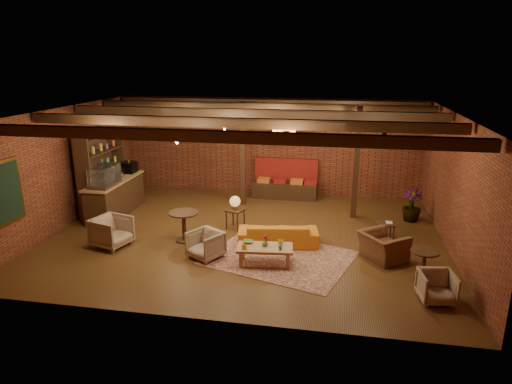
% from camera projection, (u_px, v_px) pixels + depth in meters
% --- Properties ---
extents(floor, '(10.00, 10.00, 0.00)m').
position_uv_depth(floor, '(245.00, 236.00, 11.90)').
color(floor, '#3A190E').
rests_on(floor, ground).
extents(ceiling, '(10.00, 8.00, 0.02)m').
position_uv_depth(ceiling, '(244.00, 112.00, 10.98)').
color(ceiling, black).
rests_on(ceiling, wall_back).
extents(wall_back, '(10.00, 0.02, 3.20)m').
position_uv_depth(wall_back, '(269.00, 147.00, 15.21)').
color(wall_back, maroon).
rests_on(wall_back, ground).
extents(wall_front, '(10.00, 0.02, 3.20)m').
position_uv_depth(wall_front, '(196.00, 236.00, 7.67)').
color(wall_front, maroon).
rests_on(wall_front, ground).
extents(wall_left, '(0.02, 8.00, 3.20)m').
position_uv_depth(wall_left, '(64.00, 168.00, 12.31)').
color(wall_left, maroon).
rests_on(wall_left, ground).
extents(wall_right, '(0.02, 8.00, 3.20)m').
position_uv_depth(wall_right, '(455.00, 186.00, 10.57)').
color(wall_right, maroon).
rests_on(wall_right, ground).
extents(ceiling_beams, '(9.80, 6.40, 0.22)m').
position_uv_depth(ceiling_beams, '(244.00, 117.00, 11.02)').
color(ceiling_beams, black).
rests_on(ceiling_beams, ceiling).
extents(ceiling_pipe, '(9.60, 0.12, 0.12)m').
position_uv_depth(ceiling_pipe, '(256.00, 118.00, 12.59)').
color(ceiling_pipe, black).
rests_on(ceiling_pipe, ceiling).
extents(post_left, '(0.16, 0.16, 3.20)m').
position_uv_depth(post_left, '(243.00, 154.00, 14.00)').
color(post_left, black).
rests_on(post_left, ground).
extents(post_right, '(0.16, 0.16, 3.20)m').
position_uv_depth(post_right, '(356.00, 163.00, 12.84)').
color(post_right, black).
rests_on(post_right, ground).
extents(service_counter, '(0.80, 2.50, 1.60)m').
position_uv_depth(service_counter, '(115.00, 188.00, 13.32)').
color(service_counter, black).
rests_on(service_counter, ground).
extents(plant_counter, '(0.35, 0.39, 0.30)m').
position_uv_depth(plant_counter, '(120.00, 173.00, 13.37)').
color(plant_counter, '#337F33').
rests_on(plant_counter, service_counter).
extents(shelving_hutch, '(0.52, 2.00, 2.40)m').
position_uv_depth(shelving_hutch, '(102.00, 173.00, 13.37)').
color(shelving_hutch, black).
rests_on(shelving_hutch, ground).
extents(chalkboard_menu, '(0.08, 0.96, 1.46)m').
position_uv_depth(chalkboard_menu, '(7.00, 192.00, 10.13)').
color(chalkboard_menu, black).
rests_on(chalkboard_menu, wall_left).
extents(banquette, '(2.10, 0.70, 1.00)m').
position_uv_depth(banquette, '(285.00, 183.00, 15.00)').
color(banquette, maroon).
rests_on(banquette, ground).
extents(service_sign, '(0.86, 0.06, 0.30)m').
position_uv_depth(service_sign, '(284.00, 129.00, 14.04)').
color(service_sign, '#FF5619').
rests_on(service_sign, ceiling).
extents(ceiling_spotlights, '(6.40, 4.40, 0.28)m').
position_uv_depth(ceiling_spotlights, '(244.00, 126.00, 11.08)').
color(ceiling_spotlights, black).
rests_on(ceiling_spotlights, ceiling).
extents(rug, '(3.74, 3.26, 0.01)m').
position_uv_depth(rug, '(279.00, 258.00, 10.59)').
color(rug, maroon).
rests_on(rug, floor).
extents(sofa, '(2.05, 1.06, 0.57)m').
position_uv_depth(sofa, '(278.00, 234.00, 11.26)').
color(sofa, '#C6701B').
rests_on(sofa, floor).
extents(coffee_table, '(1.30, 0.75, 0.68)m').
position_uv_depth(coffee_table, '(264.00, 248.00, 10.17)').
color(coffee_table, '#996B47').
rests_on(coffee_table, floor).
extents(side_table_lamp, '(0.55, 0.55, 0.92)m').
position_uv_depth(side_table_lamp, '(235.00, 204.00, 12.22)').
color(side_table_lamp, black).
rests_on(side_table_lamp, floor).
extents(round_table_left, '(0.74, 0.74, 0.77)m').
position_uv_depth(round_table_left, '(184.00, 221.00, 11.42)').
color(round_table_left, black).
rests_on(round_table_left, floor).
extents(armchair_a, '(0.94, 0.98, 0.82)m').
position_uv_depth(armchair_a, '(112.00, 230.00, 11.14)').
color(armchair_a, '#C1AE96').
rests_on(armchair_a, floor).
extents(armchair_b, '(0.92, 0.91, 0.71)m').
position_uv_depth(armchair_b, '(206.00, 243.00, 10.51)').
color(armchair_b, '#C1AE96').
rests_on(armchair_b, floor).
extents(armchair_right, '(1.08, 1.15, 0.85)m').
position_uv_depth(armchair_right, '(383.00, 242.00, 10.42)').
color(armchair_right, brown).
rests_on(armchair_right, floor).
extents(side_table_book, '(0.48, 0.48, 0.49)m').
position_uv_depth(side_table_book, '(386.00, 224.00, 11.48)').
color(side_table_book, black).
rests_on(side_table_book, floor).
extents(round_table_right, '(0.57, 0.57, 0.67)m').
position_uv_depth(round_table_right, '(424.00, 261.00, 9.40)').
color(round_table_right, black).
rests_on(round_table_right, floor).
extents(armchair_far, '(0.71, 0.67, 0.65)m').
position_uv_depth(armchair_far, '(437.00, 286.00, 8.63)').
color(armchair_far, '#C1AE96').
rests_on(armchair_far, floor).
extents(plant_tall, '(1.70, 1.70, 2.77)m').
position_uv_depth(plant_tall, '(415.00, 174.00, 12.58)').
color(plant_tall, '#4C7F4C').
rests_on(plant_tall, floor).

